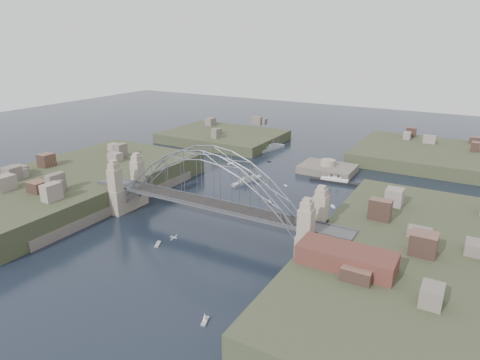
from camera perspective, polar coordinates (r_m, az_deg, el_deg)
name	(u,v)px	position (r m, az deg, el deg)	size (l,w,h in m)	color
ground	(209,229)	(123.17, -4.23, -6.77)	(500.00, 500.00, 0.00)	black
bridge	(208,190)	(118.36, -4.37, -1.38)	(84.00, 13.80, 24.60)	#474649
shore_west	(76,189)	(159.68, -21.55, -1.20)	(50.50, 90.00, 12.00)	#353B23
shore_east	(419,277)	(104.91, 23.32, -12.09)	(50.50, 90.00, 12.00)	#353B23
headland_nw	(223,140)	(226.86, -2.30, 5.46)	(60.00, 45.00, 9.00)	#353B23
headland_ne	(438,160)	(208.46, 25.40, 2.47)	(70.00, 55.00, 9.50)	#353B23
fort_island	(327,173)	(177.53, 11.84, 0.93)	(22.00, 16.00, 9.40)	#5D544A
wharf_shed	(346,258)	(90.66, 14.32, -10.26)	(20.00, 8.00, 4.00)	#592D26
finger_pier	(296,325)	(85.79, 7.61, -19.09)	(4.00, 22.00, 1.40)	#474649
naval_cruiser_near	(247,181)	(161.45, 0.97, -0.08)	(5.88, 15.52, 4.65)	#989EA0
naval_cruiser_far	(272,148)	(209.21, 4.37, 4.38)	(6.65, 18.02, 6.06)	#989EA0
ocean_liner	(334,181)	(164.76, 12.78, -0.17)	(19.01, 4.14, 4.63)	black
aeroplane	(173,237)	(103.80, -9.11, -7.75)	(1.68, 3.07, 0.45)	#ADB0B5
small_boat_a	(184,197)	(147.71, -7.64, -2.34)	(2.03, 2.82, 0.45)	silver
small_boat_b	(270,201)	(141.25, 4.10, -2.87)	(1.91, 1.53, 2.38)	silver
small_boat_c	(158,244)	(116.48, -11.18, -8.61)	(2.34, 3.39, 0.45)	silver
small_boat_d	(333,206)	(141.53, 12.59, -3.55)	(2.12, 2.25, 1.43)	silver
small_boat_e	(231,163)	(185.47, -1.29, 2.28)	(1.80, 3.19, 0.45)	silver
small_boat_f	(286,186)	(158.49, 6.28, -0.78)	(1.59, 1.25, 0.45)	silver
small_boat_g	(205,319)	(86.85, -4.80, -18.37)	(1.71, 2.99, 2.38)	silver
small_boat_h	(269,161)	(188.88, 3.97, 2.54)	(1.82, 0.73, 0.45)	silver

